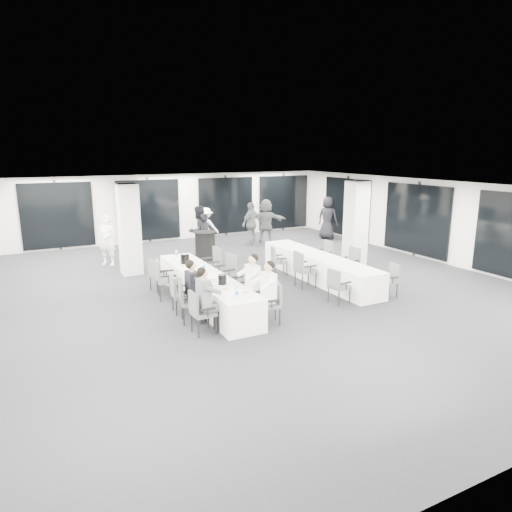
{
  "coord_description": "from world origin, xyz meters",
  "views": [
    {
      "loc": [
        -5.64,
        -10.88,
        3.78
      ],
      "look_at": [
        -0.16,
        -0.2,
        0.99
      ],
      "focal_mm": 32.0,
      "sensor_mm": 36.0,
      "label": 1
    }
  ],
  "objects_px": {
    "chair_main_right_near": "(273,301)",
    "chair_main_right_second": "(257,292)",
    "standing_guest_d": "(251,221)",
    "standing_guest_f": "(266,218)",
    "chair_main_right_mid": "(242,282)",
    "standing_guest_e": "(328,215)",
    "chair_side_left_mid": "(303,267)",
    "cocktail_table": "(205,247)",
    "chair_main_left_fourth": "(164,277)",
    "standing_guest_c": "(206,224)",
    "banquet_table_side": "(318,267)",
    "chair_side_left_far": "(277,259)",
    "chair_side_right_near": "(390,278)",
    "standing_guest_a": "(206,233)",
    "ice_bucket_far": "(185,259)",
    "ice_bucket_near": "(222,279)",
    "chair_main_left_near": "(200,310)",
    "chair_side_right_mid": "(351,262)",
    "standing_guest_g": "(107,237)",
    "chair_side_left_near": "(337,284)",
    "chair_main_left_second": "(188,298)",
    "banquet_table_main": "(205,288)",
    "chair_side_right_far": "(324,253)",
    "chair_main_right_far": "(212,263)",
    "chair_main_left_far": "(157,273)",
    "chair_main_left_mid": "(179,292)",
    "chair_main_right_fourth": "(227,271)"
  },
  "relations": [
    {
      "from": "chair_main_right_near",
      "to": "chair_main_right_second",
      "type": "xyz_separation_m",
      "value": [
        -0.0,
        0.78,
        -0.01
      ]
    },
    {
      "from": "standing_guest_d",
      "to": "standing_guest_f",
      "type": "bearing_deg",
      "value": 176.87
    },
    {
      "from": "chair_main_right_mid",
      "to": "standing_guest_e",
      "type": "distance_m",
      "value": 9.23
    },
    {
      "from": "chair_main_right_near",
      "to": "standing_guest_e",
      "type": "bearing_deg",
      "value": -27.53
    },
    {
      "from": "chair_side_left_mid",
      "to": "chair_main_right_second",
      "type": "bearing_deg",
      "value": -55.43
    },
    {
      "from": "cocktail_table",
      "to": "chair_main_left_fourth",
      "type": "relative_size",
      "value": 1.04
    },
    {
      "from": "standing_guest_c",
      "to": "standing_guest_e",
      "type": "relative_size",
      "value": 0.83
    },
    {
      "from": "banquet_table_side",
      "to": "standing_guest_f",
      "type": "relative_size",
      "value": 2.43
    },
    {
      "from": "chair_main_left_fourth",
      "to": "standing_guest_d",
      "type": "height_order",
      "value": "standing_guest_d"
    },
    {
      "from": "chair_side_left_far",
      "to": "chair_side_right_near",
      "type": "relative_size",
      "value": 1.03
    },
    {
      "from": "chair_side_left_mid",
      "to": "standing_guest_a",
      "type": "distance_m",
      "value": 4.88
    },
    {
      "from": "chair_main_right_mid",
      "to": "standing_guest_f",
      "type": "xyz_separation_m",
      "value": [
        4.24,
        6.63,
        0.49
      ]
    },
    {
      "from": "standing_guest_a",
      "to": "ice_bucket_far",
      "type": "height_order",
      "value": "standing_guest_a"
    },
    {
      "from": "chair_main_right_mid",
      "to": "ice_bucket_near",
      "type": "height_order",
      "value": "ice_bucket_near"
    },
    {
      "from": "ice_bucket_near",
      "to": "standing_guest_c",
      "type": "bearing_deg",
      "value": 71.48
    },
    {
      "from": "chair_main_left_near",
      "to": "chair_side_right_mid",
      "type": "xyz_separation_m",
      "value": [
        5.42,
        1.83,
        0.03
      ]
    },
    {
      "from": "chair_main_right_second",
      "to": "standing_guest_a",
      "type": "distance_m",
      "value": 6.07
    },
    {
      "from": "standing_guest_g",
      "to": "chair_side_left_near",
      "type": "bearing_deg",
      "value": -14.92
    },
    {
      "from": "chair_main_left_fourth",
      "to": "chair_main_right_mid",
      "type": "height_order",
      "value": "chair_main_left_fourth"
    },
    {
      "from": "chair_side_left_far",
      "to": "standing_guest_c",
      "type": "height_order",
      "value": "standing_guest_c"
    },
    {
      "from": "chair_main_left_near",
      "to": "chair_main_right_near",
      "type": "xyz_separation_m",
      "value": [
        1.66,
        -0.16,
        -0.01
      ]
    },
    {
      "from": "banquet_table_side",
      "to": "standing_guest_c",
      "type": "height_order",
      "value": "standing_guest_c"
    },
    {
      "from": "chair_main_left_second",
      "to": "chair_side_right_mid",
      "type": "relative_size",
      "value": 1.0
    },
    {
      "from": "banquet_table_side",
      "to": "standing_guest_c",
      "type": "distance_m",
      "value": 6.4
    },
    {
      "from": "standing_guest_a",
      "to": "standing_guest_c",
      "type": "height_order",
      "value": "standing_guest_a"
    },
    {
      "from": "banquet_table_main",
      "to": "cocktail_table",
      "type": "xyz_separation_m",
      "value": [
        1.51,
        3.9,
        0.18
      ]
    },
    {
      "from": "chair_side_left_near",
      "to": "chair_main_left_fourth",
      "type": "bearing_deg",
      "value": -128.5
    },
    {
      "from": "chair_side_left_far",
      "to": "chair_side_right_far",
      "type": "bearing_deg",
      "value": 99.03
    },
    {
      "from": "chair_main_left_near",
      "to": "chair_main_right_far",
      "type": "height_order",
      "value": "chair_main_right_far"
    },
    {
      "from": "chair_main_right_mid",
      "to": "standing_guest_e",
      "type": "height_order",
      "value": "standing_guest_e"
    },
    {
      "from": "standing_guest_e",
      "to": "banquet_table_main",
      "type": "bearing_deg",
      "value": 96.82
    },
    {
      "from": "chair_side_right_mid",
      "to": "standing_guest_f",
      "type": "height_order",
      "value": "standing_guest_f"
    },
    {
      "from": "standing_guest_e",
      "to": "chair_side_right_near",
      "type": "bearing_deg",
      "value": 127.39
    },
    {
      "from": "chair_main_left_far",
      "to": "standing_guest_e",
      "type": "relative_size",
      "value": 0.43
    },
    {
      "from": "chair_main_left_second",
      "to": "chair_side_right_near",
      "type": "distance_m",
      "value": 5.44
    },
    {
      "from": "chair_main_left_fourth",
      "to": "ice_bucket_far",
      "type": "bearing_deg",
      "value": 134.92
    },
    {
      "from": "chair_main_left_second",
      "to": "standing_guest_f",
      "type": "xyz_separation_m",
      "value": [
        5.91,
        7.29,
        0.47
      ]
    },
    {
      "from": "chair_main_left_mid",
      "to": "chair_main_right_fourth",
      "type": "distance_m",
      "value": 1.94
    },
    {
      "from": "standing_guest_f",
      "to": "ice_bucket_far",
      "type": "height_order",
      "value": "standing_guest_f"
    },
    {
      "from": "chair_main_left_near",
      "to": "standing_guest_e",
      "type": "xyz_separation_m",
      "value": [
        8.63,
        7.45,
        0.51
      ]
    },
    {
      "from": "chair_main_right_second",
      "to": "chair_main_right_mid",
      "type": "distance_m",
      "value": 0.8
    },
    {
      "from": "chair_side_right_mid",
      "to": "standing_guest_e",
      "type": "bearing_deg",
      "value": -30.03
    },
    {
      "from": "chair_main_left_near",
      "to": "chair_main_right_mid",
      "type": "relative_size",
      "value": 0.98
    },
    {
      "from": "chair_main_right_mid",
      "to": "standing_guest_g",
      "type": "bearing_deg",
      "value": 30.87
    },
    {
      "from": "chair_side_left_mid",
      "to": "chair_side_left_far",
      "type": "relative_size",
      "value": 1.17
    },
    {
      "from": "chair_main_left_fourth",
      "to": "chair_side_right_near",
      "type": "height_order",
      "value": "chair_main_left_fourth"
    },
    {
      "from": "chair_side_left_near",
      "to": "chair_side_right_near",
      "type": "bearing_deg",
      "value": 79.58
    },
    {
      "from": "chair_side_right_far",
      "to": "chair_side_right_mid",
      "type": "bearing_deg",
      "value": -174.91
    },
    {
      "from": "chair_main_left_fourth",
      "to": "chair_main_right_second",
      "type": "relative_size",
      "value": 1.16
    },
    {
      "from": "chair_main_right_far",
      "to": "chair_side_left_far",
      "type": "bearing_deg",
      "value": -95.2
    }
  ]
}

